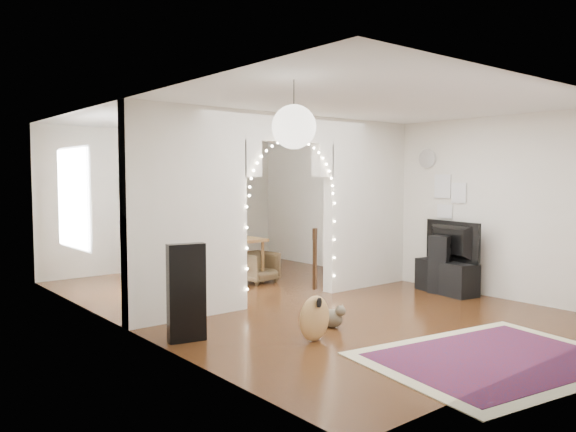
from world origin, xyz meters
TOP-DOWN VIEW (x-y plane):
  - floor at (0.00, 0.00)m, footprint 7.50×7.50m
  - ceiling at (0.00, 0.00)m, footprint 5.00×7.50m
  - wall_back at (0.00, 3.75)m, footprint 5.00×0.02m
  - wall_front at (0.00, -3.75)m, footprint 5.00×0.02m
  - wall_left at (-2.50, 0.00)m, footprint 0.02×7.50m
  - wall_right at (2.50, 0.00)m, footprint 0.02×7.50m
  - divider_wall at (0.00, 0.00)m, footprint 5.00×0.20m
  - fairy_lights at (0.00, -0.13)m, footprint 1.64×0.04m
  - window at (-2.47, 1.80)m, footprint 0.04×1.20m
  - wall_clock at (2.48, -0.60)m, footprint 0.03×0.31m
  - picture_frames at (2.48, -1.00)m, footprint 0.02×0.50m
  - paper_lantern at (-1.90, -2.40)m, footprint 0.40×0.40m
  - ceiling_fan at (0.00, 2.00)m, footprint 1.10×1.10m
  - area_rug at (-0.13, -3.40)m, footprint 2.76×2.25m
  - guitar_case at (-2.18, -0.91)m, footprint 0.43×0.22m
  - acoustic_guitar at (-1.10, -1.81)m, footprint 0.45×0.31m
  - tabby_cat at (-0.55, -1.52)m, footprint 0.23×0.46m
  - floor_speaker at (2.16, -1.13)m, footprint 0.40×0.37m
  - media_console at (2.20, -1.20)m, footprint 0.57×1.06m
  - tv at (2.20, -1.20)m, footprint 0.33×1.08m
  - bookcase at (-0.43, 2.47)m, footprint 1.70×0.82m
  - dining_table at (-0.01, 1.61)m, footprint 1.21×0.81m
  - flower_vase at (-0.01, 1.61)m, footprint 0.18×0.18m
  - dining_chair_left at (0.55, 2.81)m, footprint 0.81×0.81m
  - dining_chair_right at (0.47, 1.37)m, footprint 0.63×0.64m

SIDE VIEW (x-z plane):
  - floor at x=0.00m, z-range 0.00..0.00m
  - area_rug at x=-0.13m, z-range 0.00..0.02m
  - tabby_cat at x=-0.55m, z-range -0.03..0.28m
  - media_console at x=2.20m, z-range 0.00..0.50m
  - dining_chair_right at x=0.47m, z-range 0.00..0.53m
  - dining_chair_left at x=0.55m, z-range 0.00..0.57m
  - floor_speaker at x=2.16m, z-range 0.00..0.89m
  - acoustic_guitar at x=-1.10m, z-range -0.07..0.99m
  - guitar_case at x=-2.18m, z-range 0.00..1.08m
  - dining_table at x=-0.01m, z-range 0.30..1.06m
  - tv at x=2.20m, z-range 0.50..1.12m
  - bookcase at x=-0.43m, z-range 0.00..1.69m
  - flower_vase at x=-0.01m, z-range 0.76..0.95m
  - wall_back at x=0.00m, z-range 0.00..2.70m
  - wall_front at x=0.00m, z-range 0.00..2.70m
  - wall_left at x=-2.50m, z-range 0.00..2.70m
  - wall_right at x=2.50m, z-range 0.00..2.70m
  - divider_wall at x=0.00m, z-range 0.07..2.77m
  - window at x=-2.47m, z-range 0.80..2.20m
  - picture_frames at x=2.48m, z-range 1.15..1.85m
  - fairy_lights at x=0.00m, z-range 0.75..2.35m
  - wall_clock at x=2.48m, z-range 1.95..2.25m
  - paper_lantern at x=-1.90m, z-range 2.05..2.45m
  - ceiling_fan at x=0.00m, z-range 2.25..2.55m
  - ceiling at x=0.00m, z-range 2.69..2.71m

